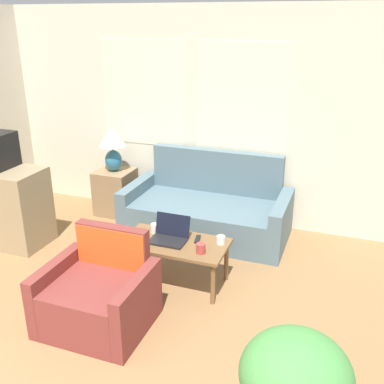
{
  "coord_description": "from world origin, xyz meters",
  "views": [
    {
      "loc": [
        1.84,
        -1.05,
        2.44
      ],
      "look_at": [
        0.34,
        3.02,
        0.75
      ],
      "focal_mm": 42.0,
      "sensor_mm": 36.0,
      "label": 1
    }
  ],
  "objects_px": {
    "snack_bowl": "(137,238)",
    "potted_plant": "(295,379)",
    "cup_navy": "(201,248)",
    "cup_white": "(221,240)",
    "couch": "(208,211)",
    "table_lamp": "(112,144)",
    "laptop": "(170,235)",
    "tv_remote": "(198,239)",
    "armchair": "(100,296)",
    "coffee_table": "(175,247)",
    "cup_yellow": "(155,228)"
  },
  "relations": [
    {
      "from": "couch",
      "to": "table_lamp",
      "type": "distance_m",
      "value": 1.5
    },
    {
      "from": "table_lamp",
      "to": "cup_white",
      "type": "bearing_deg",
      "value": -33.33
    },
    {
      "from": "tv_remote",
      "to": "couch",
      "type": "bearing_deg",
      "value": 102.92
    },
    {
      "from": "armchair",
      "to": "snack_bowl",
      "type": "xyz_separation_m",
      "value": [
        0.0,
        0.7,
        0.21
      ]
    },
    {
      "from": "cup_white",
      "to": "potted_plant",
      "type": "height_order",
      "value": "potted_plant"
    },
    {
      "from": "coffee_table",
      "to": "cup_white",
      "type": "distance_m",
      "value": 0.45
    },
    {
      "from": "table_lamp",
      "to": "tv_remote",
      "type": "bearing_deg",
      "value": -37.2
    },
    {
      "from": "table_lamp",
      "to": "coffee_table",
      "type": "xyz_separation_m",
      "value": [
        1.38,
        -1.31,
        -0.55
      ]
    },
    {
      "from": "cup_navy",
      "to": "potted_plant",
      "type": "relative_size",
      "value": 0.13
    },
    {
      "from": "armchair",
      "to": "potted_plant",
      "type": "bearing_deg",
      "value": -19.02
    },
    {
      "from": "laptop",
      "to": "potted_plant",
      "type": "relative_size",
      "value": 0.47
    },
    {
      "from": "couch",
      "to": "coffee_table",
      "type": "height_order",
      "value": "couch"
    },
    {
      "from": "table_lamp",
      "to": "coffee_table",
      "type": "height_order",
      "value": "table_lamp"
    },
    {
      "from": "couch",
      "to": "laptop",
      "type": "bearing_deg",
      "value": -90.56
    },
    {
      "from": "laptop",
      "to": "snack_bowl",
      "type": "height_order",
      "value": "laptop"
    },
    {
      "from": "potted_plant",
      "to": "armchair",
      "type": "bearing_deg",
      "value": 160.98
    },
    {
      "from": "cup_yellow",
      "to": "potted_plant",
      "type": "relative_size",
      "value": 0.13
    },
    {
      "from": "cup_yellow",
      "to": "potted_plant",
      "type": "xyz_separation_m",
      "value": [
        1.6,
        -1.49,
        -0.04
      ]
    },
    {
      "from": "cup_yellow",
      "to": "cup_white",
      "type": "bearing_deg",
      "value": 0.29
    },
    {
      "from": "coffee_table",
      "to": "laptop",
      "type": "distance_m",
      "value": 0.12
    },
    {
      "from": "snack_bowl",
      "to": "potted_plant",
      "type": "xyz_separation_m",
      "value": [
        1.69,
        -1.28,
        -0.02
      ]
    },
    {
      "from": "laptop",
      "to": "cup_white",
      "type": "xyz_separation_m",
      "value": [
        0.48,
        0.1,
        -0.01
      ]
    },
    {
      "from": "cup_yellow",
      "to": "potted_plant",
      "type": "height_order",
      "value": "potted_plant"
    },
    {
      "from": "cup_yellow",
      "to": "tv_remote",
      "type": "height_order",
      "value": "cup_yellow"
    },
    {
      "from": "table_lamp",
      "to": "armchair",
      "type": "bearing_deg",
      "value": -64.04
    },
    {
      "from": "cup_navy",
      "to": "cup_yellow",
      "type": "bearing_deg",
      "value": 157.81
    },
    {
      "from": "cup_yellow",
      "to": "snack_bowl",
      "type": "height_order",
      "value": "cup_yellow"
    },
    {
      "from": "coffee_table",
      "to": "cup_navy",
      "type": "distance_m",
      "value": 0.34
    },
    {
      "from": "armchair",
      "to": "cup_yellow",
      "type": "relative_size",
      "value": 9.19
    },
    {
      "from": "cup_navy",
      "to": "cup_white",
      "type": "bearing_deg",
      "value": 63.22
    },
    {
      "from": "laptop",
      "to": "snack_bowl",
      "type": "distance_m",
      "value": 0.32
    },
    {
      "from": "table_lamp",
      "to": "coffee_table",
      "type": "distance_m",
      "value": 1.98
    },
    {
      "from": "couch",
      "to": "table_lamp",
      "type": "height_order",
      "value": "table_lamp"
    },
    {
      "from": "cup_navy",
      "to": "cup_yellow",
      "type": "relative_size",
      "value": 0.98
    },
    {
      "from": "cup_white",
      "to": "coffee_table",
      "type": "bearing_deg",
      "value": -163.82
    },
    {
      "from": "couch",
      "to": "snack_bowl",
      "type": "distance_m",
      "value": 1.31
    },
    {
      "from": "laptop",
      "to": "tv_remote",
      "type": "height_order",
      "value": "laptop"
    },
    {
      "from": "coffee_table",
      "to": "cup_yellow",
      "type": "relative_size",
      "value": 10.76
    },
    {
      "from": "table_lamp",
      "to": "cup_navy",
      "type": "distance_m",
      "value": 2.25
    },
    {
      "from": "coffee_table",
      "to": "tv_remote",
      "type": "distance_m",
      "value": 0.23
    },
    {
      "from": "snack_bowl",
      "to": "potted_plant",
      "type": "distance_m",
      "value": 2.12
    },
    {
      "from": "armchair",
      "to": "cup_yellow",
      "type": "bearing_deg",
      "value": 83.98
    },
    {
      "from": "snack_bowl",
      "to": "cup_yellow",
      "type": "bearing_deg",
      "value": 65.86
    },
    {
      "from": "couch",
      "to": "armchair",
      "type": "relative_size",
      "value": 2.22
    },
    {
      "from": "table_lamp",
      "to": "potted_plant",
      "type": "relative_size",
      "value": 0.78
    },
    {
      "from": "cup_navy",
      "to": "cup_white",
      "type": "height_order",
      "value": "cup_navy"
    },
    {
      "from": "armchair",
      "to": "laptop",
      "type": "height_order",
      "value": "armchair"
    },
    {
      "from": "armchair",
      "to": "cup_navy",
      "type": "bearing_deg",
      "value": 45.59
    },
    {
      "from": "coffee_table",
      "to": "potted_plant",
      "type": "xyz_separation_m",
      "value": [
        1.33,
        -1.37,
        0.06
      ]
    },
    {
      "from": "couch",
      "to": "potted_plant",
      "type": "bearing_deg",
      "value": -61.49
    }
  ]
}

